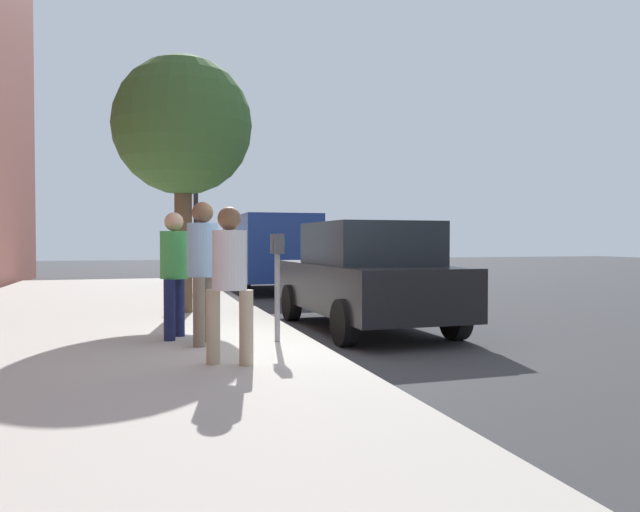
% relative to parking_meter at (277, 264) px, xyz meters
% --- Properties ---
extents(ground_plane, '(80.00, 80.00, 0.00)m').
position_rel_parking_meter_xyz_m(ground_plane, '(0.31, -0.50, -1.17)').
color(ground_plane, '#38383A').
rests_on(ground_plane, ground).
extents(sidewalk_slab, '(28.00, 6.00, 0.15)m').
position_rel_parking_meter_xyz_m(sidewalk_slab, '(0.31, 2.50, -1.09)').
color(sidewalk_slab, '#B7B2A8').
rests_on(sidewalk_slab, ground_plane).
extents(parking_meter, '(0.36, 0.12, 1.41)m').
position_rel_parking_meter_xyz_m(parking_meter, '(0.00, 0.00, 0.00)').
color(parking_meter, gray).
rests_on(parking_meter, sidewalk_slab).
extents(pedestrian_at_meter, '(0.52, 0.40, 1.81)m').
position_rel_parking_meter_xyz_m(pedestrian_at_meter, '(0.08, 0.95, 0.06)').
color(pedestrian_at_meter, '#726656').
rests_on(pedestrian_at_meter, sidewalk_slab).
extents(pedestrian_bystander, '(0.37, 0.48, 1.68)m').
position_rel_parking_meter_xyz_m(pedestrian_bystander, '(-1.30, 0.81, -0.04)').
color(pedestrian_bystander, tan).
rests_on(pedestrian_bystander, sidewalk_slab).
extents(parking_officer, '(0.49, 0.37, 1.70)m').
position_rel_parking_meter_xyz_m(parking_officer, '(0.64, 1.28, -0.02)').
color(parking_officer, '#191E4C').
rests_on(parking_officer, sidewalk_slab).
extents(parked_sedan_near, '(4.44, 2.05, 1.77)m').
position_rel_parking_meter_xyz_m(parked_sedan_near, '(1.62, -1.85, -0.27)').
color(parked_sedan_near, black).
rests_on(parked_sedan_near, ground_plane).
extents(parked_van_far, '(5.22, 2.16, 2.18)m').
position_rel_parking_meter_xyz_m(parked_van_far, '(9.72, -1.85, 0.09)').
color(parked_van_far, navy).
rests_on(parked_van_far, ground_plane).
extents(street_tree, '(2.54, 2.54, 4.71)m').
position_rel_parking_meter_xyz_m(street_tree, '(3.69, 0.96, 2.39)').
color(street_tree, brown).
rests_on(street_tree, sidewalk_slab).
extents(traffic_signal, '(0.24, 0.44, 3.60)m').
position_rel_parking_meter_xyz_m(traffic_signal, '(7.92, 0.27, 1.41)').
color(traffic_signal, black).
rests_on(traffic_signal, sidewalk_slab).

